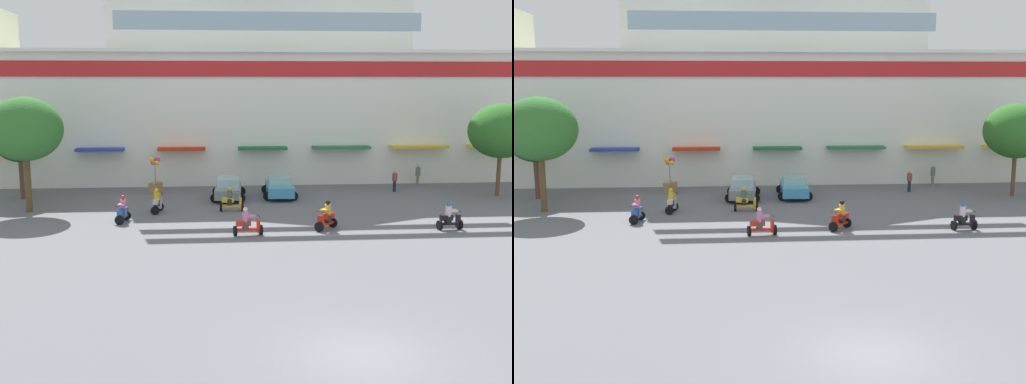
% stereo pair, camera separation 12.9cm
% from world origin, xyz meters
% --- Properties ---
extents(ground_plane, '(128.00, 128.00, 0.00)m').
position_xyz_m(ground_plane, '(0.00, 13.00, 0.00)').
color(ground_plane, slate).
extents(colonial_building, '(41.93, 15.92, 18.43)m').
position_xyz_m(colonial_building, '(0.00, 35.76, 7.75)').
color(colonial_building, white).
rests_on(colonial_building, ground).
extents(plaza_tree_0, '(3.69, 3.59, 6.13)m').
position_xyz_m(plaza_tree_0, '(-16.62, 25.83, 4.31)').
color(plaza_tree_0, brown).
rests_on(plaza_tree_0, ground).
extents(plaza_tree_1, '(4.42, 4.34, 6.32)m').
position_xyz_m(plaza_tree_1, '(15.76, 24.43, 4.46)').
color(plaza_tree_1, brown).
rests_on(plaza_tree_1, ground).
extents(plaza_tree_2, '(4.51, 4.01, 6.91)m').
position_xyz_m(plaza_tree_2, '(-15.04, 21.53, 4.98)').
color(plaza_tree_2, brown).
rests_on(plaza_tree_2, ground).
extents(parked_car_0, '(2.49, 4.33, 1.44)m').
position_xyz_m(parked_car_0, '(-2.85, 24.69, 0.73)').
color(parked_car_0, gray).
rests_on(parked_car_0, ground).
extents(parked_car_1, '(2.47, 4.45, 1.45)m').
position_xyz_m(parked_car_1, '(0.64, 25.14, 0.74)').
color(parked_car_1, '#3E97C8').
rests_on(parked_car_1, ground).
extents(scooter_rider_0, '(0.78, 1.41, 1.53)m').
position_xyz_m(scooter_rider_0, '(-9.02, 18.10, 0.62)').
color(scooter_rider_0, black).
rests_on(scooter_rider_0, ground).
extents(scooter_rider_2, '(1.36, 0.66, 1.52)m').
position_xyz_m(scooter_rider_2, '(8.53, 14.87, 0.62)').
color(scooter_rider_2, black).
rests_on(scooter_rider_2, ground).
extents(scooter_rider_3, '(1.49, 0.58, 1.49)m').
position_xyz_m(scooter_rider_3, '(-2.84, 20.69, 0.62)').
color(scooter_rider_3, black).
rests_on(scooter_rider_3, ground).
extents(scooter_rider_4, '(0.73, 1.41, 1.53)m').
position_xyz_m(scooter_rider_4, '(-7.29, 20.51, 0.64)').
color(scooter_rider_4, black).
rests_on(scooter_rider_4, ground).
extents(scooter_rider_6, '(1.38, 1.38, 1.58)m').
position_xyz_m(scooter_rider_6, '(2.01, 15.45, 0.65)').
color(scooter_rider_6, black).
rests_on(scooter_rider_6, ground).
extents(scooter_rider_8, '(1.55, 0.71, 1.49)m').
position_xyz_m(scooter_rider_8, '(-2.29, 14.50, 0.60)').
color(scooter_rider_8, black).
rests_on(scooter_rider_8, ground).
extents(pedestrian_0, '(0.50, 0.50, 1.63)m').
position_xyz_m(pedestrian_0, '(11.60, 28.81, 0.92)').
color(pedestrian_0, '#756E50').
rests_on(pedestrian_0, ground).
extents(pedestrian_1, '(0.44, 0.44, 1.53)m').
position_xyz_m(pedestrian_1, '(9.12, 26.54, 0.86)').
color(pedestrian_1, '#18222E').
rests_on(pedestrian_1, ground).
extents(balloon_vendor_cart, '(0.98, 1.08, 2.57)m').
position_xyz_m(balloon_vendor_cart, '(-7.89, 27.45, 1.14)').
color(balloon_vendor_cart, '#A47A48').
rests_on(balloon_vendor_cart, ground).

